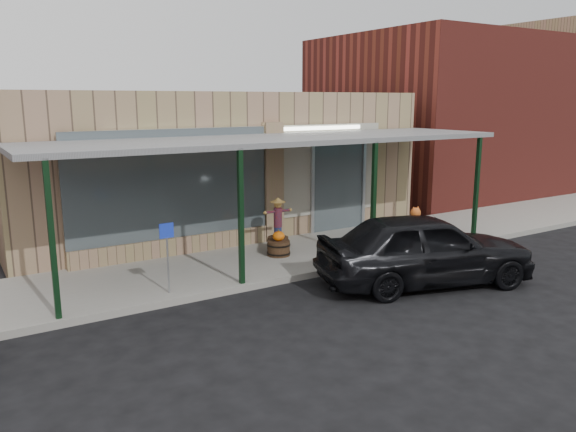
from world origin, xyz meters
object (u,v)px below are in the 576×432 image
barrel_pumpkin (279,246)px  parked_sedan (425,249)px  barrel_scarecrow (278,233)px  handicap_sign (167,248)px

barrel_pumpkin → parked_sedan: parked_sedan is taller
parked_sedan → barrel_scarecrow: bearing=39.7°
barrel_scarecrow → parked_sedan: 3.97m
barrel_scarecrow → barrel_pumpkin: size_ratio=2.07×
handicap_sign → barrel_scarecrow: bearing=21.2°
handicap_sign → parked_sedan: (5.11, -2.03, -0.27)m
barrel_pumpkin → parked_sedan: bearing=-60.9°
barrel_scarecrow → handicap_sign: bearing=-147.1°
barrel_pumpkin → parked_sedan: (1.79, -3.23, 0.42)m
handicap_sign → barrel_pumpkin: bearing=16.6°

